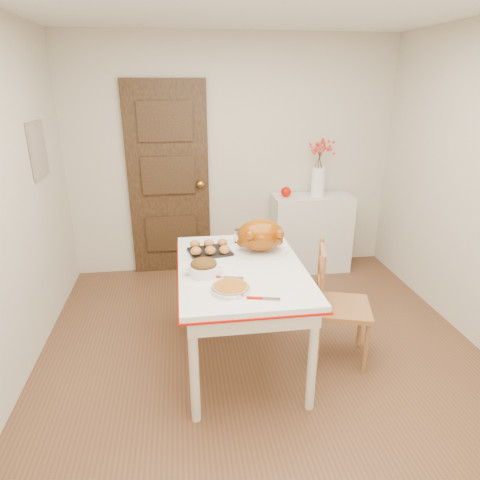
{
  "coord_description": "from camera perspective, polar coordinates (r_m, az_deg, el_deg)",
  "views": [
    {
      "loc": [
        -0.58,
        -2.53,
        2.03
      ],
      "look_at": [
        -0.18,
        0.25,
        0.97
      ],
      "focal_mm": 31.65,
      "sensor_mm": 36.0,
      "label": 1
    }
  ],
  "objects": [
    {
      "name": "floor",
      "position": [
        3.3,
        3.85,
        -17.43
      ],
      "size": [
        3.5,
        4.0,
        0.0
      ],
      "primitive_type": "cube",
      "color": "#4F351E",
      "rests_on": "ground"
    },
    {
      "name": "wall_back",
      "position": [
        4.63,
        -0.91,
        10.96
      ],
      "size": [
        3.5,
        0.0,
        2.5
      ],
      "primitive_type": "cube",
      "color": "beige",
      "rests_on": "ground"
    },
    {
      "name": "door_back",
      "position": [
        4.61,
        -9.58,
        7.85
      ],
      "size": [
        0.85,
        0.06,
        2.06
      ],
      "primitive_type": "cube",
      "color": "black",
      "rests_on": "ground"
    },
    {
      "name": "photo_board",
      "position": [
        3.94,
        -25.58,
        10.94
      ],
      "size": [
        0.03,
        0.35,
        0.45
      ],
      "primitive_type": "cube",
      "color": "tan",
      "rests_on": "ground"
    },
    {
      "name": "sideboard",
      "position": [
        4.81,
        9.49,
        0.95
      ],
      "size": [
        0.86,
        0.38,
        0.86
      ],
      "primitive_type": "cube",
      "color": "silver",
      "rests_on": "floor"
    },
    {
      "name": "kitchen_table",
      "position": [
        3.21,
        0.13,
        -9.99
      ],
      "size": [
        0.91,
        1.32,
        0.79
      ],
      "primitive_type": null,
      "color": "white",
      "rests_on": "floor"
    },
    {
      "name": "chair_oak",
      "position": [
        3.29,
        13.65,
        -8.47
      ],
      "size": [
        0.51,
        0.51,
        0.92
      ],
      "primitive_type": null,
      "rotation": [
        0.0,
        0.0,
        1.28
      ],
      "color": "#A26334",
      "rests_on": "floor"
    },
    {
      "name": "berry_vase",
      "position": [
        4.63,
        10.62,
        9.75
      ],
      "size": [
        0.33,
        0.33,
        0.64
      ],
      "primitive_type": null,
      "color": "white",
      "rests_on": "sideboard"
    },
    {
      "name": "apple",
      "position": [
        4.59,
        6.22,
        6.47
      ],
      "size": [
        0.11,
        0.11,
        0.11
      ],
      "primitive_type": "sphere",
      "color": "#C10B00",
      "rests_on": "sideboard"
    },
    {
      "name": "turkey_platter",
      "position": [
        3.21,
        2.8,
        0.43
      ],
      "size": [
        0.44,
        0.36,
        0.26
      ],
      "primitive_type": null,
      "rotation": [
        0.0,
        0.0,
        0.07
      ],
      "color": "#8B4604",
      "rests_on": "kitchen_table"
    },
    {
      "name": "pumpkin_pie",
      "position": [
        2.67,
        -1.29,
        -6.39
      ],
      "size": [
        0.31,
        0.31,
        0.05
      ],
      "primitive_type": "cylinder",
      "rotation": [
        0.0,
        0.0,
        0.35
      ],
      "color": "#985416",
      "rests_on": "kitchen_table"
    },
    {
      "name": "stuffing_dish",
      "position": [
        2.89,
        -4.89,
        -3.67
      ],
      "size": [
        0.28,
        0.23,
        0.1
      ],
      "primitive_type": null,
      "rotation": [
        0.0,
        0.0,
        -0.08
      ],
      "color": "#5B3A14",
      "rests_on": "kitchen_table"
    },
    {
      "name": "rolls_tray",
      "position": [
        3.24,
        -4.12,
        -1.07
      ],
      "size": [
        0.35,
        0.3,
        0.08
      ],
      "primitive_type": null,
      "rotation": [
        0.0,
        0.0,
        0.2
      ],
      "color": "#A56A2E",
      "rests_on": "kitchen_table"
    },
    {
      "name": "pie_server",
      "position": [
        2.59,
        3.18,
        -7.86
      ],
      "size": [
        0.21,
        0.1,
        0.01
      ],
      "primitive_type": null,
      "rotation": [
        0.0,
        0.0,
        -0.23
      ],
      "color": "silver",
      "rests_on": "kitchen_table"
    },
    {
      "name": "carving_knife",
      "position": [
        2.85,
        -1.98,
        -5.04
      ],
      "size": [
        0.25,
        0.13,
        0.01
      ],
      "primitive_type": null,
      "rotation": [
        0.0,
        0.0,
        -0.28
      ],
      "color": "silver",
      "rests_on": "kitchen_table"
    },
    {
      "name": "drinking_glass",
      "position": [
        3.44,
        -0.26,
        0.55
      ],
      "size": [
        0.07,
        0.07,
        0.11
      ],
      "primitive_type": "cylinder",
      "rotation": [
        0.0,
        0.0,
        0.17
      ],
      "color": "white",
      "rests_on": "kitchen_table"
    },
    {
      "name": "shaker_pair",
      "position": [
        3.52,
        4.25,
        0.84
      ],
      "size": [
        0.1,
        0.04,
        0.09
      ],
      "primitive_type": null,
      "rotation": [
        0.0,
        0.0,
        -0.0
      ],
      "color": "white",
      "rests_on": "kitchen_table"
    }
  ]
}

